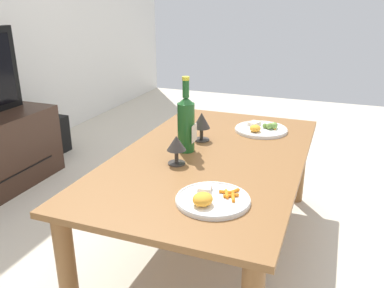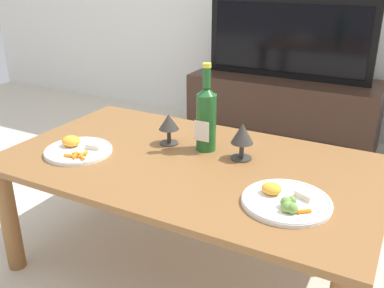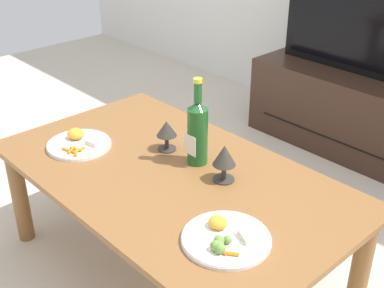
{
  "view_description": "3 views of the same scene",
  "coord_description": "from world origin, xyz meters",
  "px_view_note": "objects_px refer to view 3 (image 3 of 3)",
  "views": [
    {
      "loc": [
        -1.59,
        -0.51,
        1.16
      ],
      "look_at": [
        -0.04,
        0.08,
        0.54
      ],
      "focal_mm": 37.28,
      "sensor_mm": 36.0,
      "label": 1
    },
    {
      "loc": [
        0.7,
        -1.29,
        1.16
      ],
      "look_at": [
        0.0,
        0.01,
        0.55
      ],
      "focal_mm": 40.29,
      "sensor_mm": 36.0,
      "label": 2
    },
    {
      "loc": [
        1.25,
        -1.06,
        1.48
      ],
      "look_at": [
        0.02,
        0.09,
        0.58
      ],
      "focal_mm": 47.81,
      "sensor_mm": 36.0,
      "label": 3
    }
  ],
  "objects_px": {
    "dining_table": "(172,189)",
    "tv_screen": "(372,30)",
    "dinner_plate_left": "(79,143)",
    "dinner_plate_right": "(226,238)",
    "goblet_right": "(224,157)",
    "wine_bottle": "(198,130)",
    "tv_stand": "(358,113)",
    "goblet_left": "(167,130)"
  },
  "relations": [
    {
      "from": "dining_table",
      "to": "dinner_plate_left",
      "type": "height_order",
      "value": "dinner_plate_left"
    },
    {
      "from": "tv_stand",
      "to": "dinner_plate_left",
      "type": "xyz_separation_m",
      "value": [
        -0.33,
        -1.66,
        0.26
      ]
    },
    {
      "from": "wine_bottle",
      "to": "goblet_left",
      "type": "xyz_separation_m",
      "value": [
        -0.16,
        -0.02,
        -0.05
      ]
    },
    {
      "from": "dinner_plate_right",
      "to": "goblet_right",
      "type": "bearing_deg",
      "value": 134.86
    },
    {
      "from": "goblet_right",
      "to": "dinner_plate_left",
      "type": "xyz_separation_m",
      "value": [
        -0.59,
        -0.25,
        -0.08
      ]
    },
    {
      "from": "tv_stand",
      "to": "goblet_right",
      "type": "height_order",
      "value": "goblet_right"
    },
    {
      "from": "wine_bottle",
      "to": "dinner_plate_left",
      "type": "height_order",
      "value": "wine_bottle"
    },
    {
      "from": "goblet_left",
      "to": "goblet_right",
      "type": "relative_size",
      "value": 0.89
    },
    {
      "from": "wine_bottle",
      "to": "tv_screen",
      "type": "bearing_deg",
      "value": 93.84
    },
    {
      "from": "dinner_plate_right",
      "to": "goblet_left",
      "type": "bearing_deg",
      "value": 156.2
    },
    {
      "from": "goblet_right",
      "to": "dinner_plate_left",
      "type": "height_order",
      "value": "goblet_right"
    },
    {
      "from": "tv_stand",
      "to": "goblet_right",
      "type": "bearing_deg",
      "value": -79.86
    },
    {
      "from": "dinner_plate_right",
      "to": "tv_screen",
      "type": "bearing_deg",
      "value": 106.81
    },
    {
      "from": "tv_stand",
      "to": "dining_table",
      "type": "bearing_deg",
      "value": -86.78
    },
    {
      "from": "dining_table",
      "to": "tv_screen",
      "type": "bearing_deg",
      "value": 93.23
    },
    {
      "from": "tv_screen",
      "to": "goblet_right",
      "type": "distance_m",
      "value": 1.44
    },
    {
      "from": "wine_bottle",
      "to": "dinner_plate_left",
      "type": "distance_m",
      "value": 0.52
    },
    {
      "from": "tv_screen",
      "to": "goblet_left",
      "type": "xyz_separation_m",
      "value": [
        -0.07,
        -1.41,
        -0.15
      ]
    },
    {
      "from": "goblet_left",
      "to": "tv_screen",
      "type": "bearing_deg",
      "value": 87.33
    },
    {
      "from": "wine_bottle",
      "to": "dinner_plate_right",
      "type": "relative_size",
      "value": 1.25
    },
    {
      "from": "dinner_plate_right",
      "to": "dining_table",
      "type": "bearing_deg",
      "value": 160.9
    },
    {
      "from": "dining_table",
      "to": "goblet_left",
      "type": "xyz_separation_m",
      "value": [
        -0.15,
        0.11,
        0.16
      ]
    },
    {
      "from": "wine_bottle",
      "to": "goblet_right",
      "type": "relative_size",
      "value": 2.43
    },
    {
      "from": "wine_bottle",
      "to": "goblet_left",
      "type": "height_order",
      "value": "wine_bottle"
    },
    {
      "from": "tv_stand",
      "to": "goblet_left",
      "type": "height_order",
      "value": "goblet_left"
    },
    {
      "from": "tv_screen",
      "to": "goblet_left",
      "type": "relative_size",
      "value": 8.63
    },
    {
      "from": "tv_stand",
      "to": "dinner_plate_left",
      "type": "height_order",
      "value": "dinner_plate_left"
    },
    {
      "from": "dining_table",
      "to": "goblet_right",
      "type": "bearing_deg",
      "value": 32.39
    },
    {
      "from": "goblet_left",
      "to": "dining_table",
      "type": "bearing_deg",
      "value": -35.05
    },
    {
      "from": "dinner_plate_left",
      "to": "dinner_plate_right",
      "type": "distance_m",
      "value": 0.84
    },
    {
      "from": "tv_screen",
      "to": "wine_bottle",
      "type": "distance_m",
      "value": 1.4
    },
    {
      "from": "tv_screen",
      "to": "goblet_right",
      "type": "xyz_separation_m",
      "value": [
        0.25,
        -1.41,
        -0.15
      ]
    },
    {
      "from": "wine_bottle",
      "to": "dinner_plate_right",
      "type": "distance_m",
      "value": 0.5
    },
    {
      "from": "tv_screen",
      "to": "wine_bottle",
      "type": "height_order",
      "value": "tv_screen"
    },
    {
      "from": "dining_table",
      "to": "goblet_left",
      "type": "distance_m",
      "value": 0.24
    },
    {
      "from": "dining_table",
      "to": "goblet_right",
      "type": "xyz_separation_m",
      "value": [
        0.17,
        0.11,
        0.17
      ]
    },
    {
      "from": "goblet_right",
      "to": "dinner_plate_left",
      "type": "distance_m",
      "value": 0.64
    },
    {
      "from": "tv_stand",
      "to": "tv_screen",
      "type": "height_order",
      "value": "tv_screen"
    },
    {
      "from": "tv_screen",
      "to": "goblet_left",
      "type": "distance_m",
      "value": 1.42
    },
    {
      "from": "dining_table",
      "to": "tv_screen",
      "type": "relative_size",
      "value": 1.28
    },
    {
      "from": "tv_stand",
      "to": "goblet_right",
      "type": "relative_size",
      "value": 8.82
    },
    {
      "from": "dining_table",
      "to": "tv_stand",
      "type": "distance_m",
      "value": 1.53
    }
  ]
}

